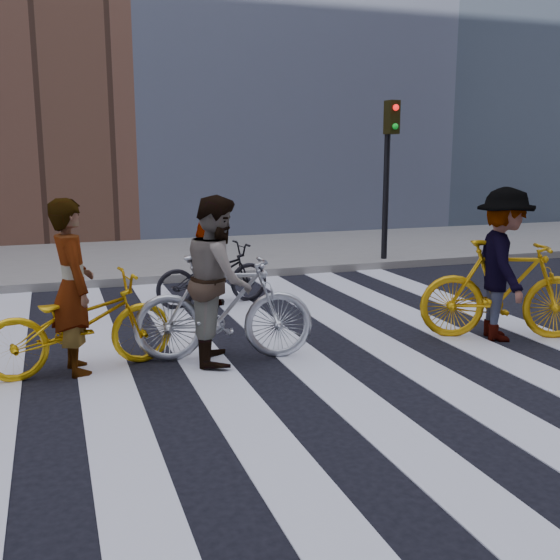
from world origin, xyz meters
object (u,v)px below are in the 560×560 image
traffic_signal (389,154)px  bike_yellow_right (504,290)px  bike_yellow_left (80,324)px  rider_left (72,287)px  bike_silver_mid (224,308)px  rider_right (503,264)px  rider_rear (209,253)px  bike_dark_rear (213,275)px  rider_mid (219,280)px

traffic_signal → bike_yellow_right: size_ratio=1.58×
bike_yellow_left → rider_left: rider_left is taller
traffic_signal → bike_yellow_right: 5.58m
bike_silver_mid → rider_right: (3.52, -0.31, 0.35)m
rider_left → rider_right: rider_right is taller
traffic_signal → rider_rear: traffic_signal is taller
bike_dark_rear → rider_right: size_ratio=0.95×
bike_yellow_left → bike_yellow_right: 5.15m
traffic_signal → rider_right: bearing=-102.8°
rider_mid → bike_yellow_right: bearing=-82.3°
traffic_signal → bike_dark_rear: traffic_signal is taller
rider_left → rider_rear: size_ratio=1.15×
bike_yellow_left → rider_rear: bearing=-48.1°
bike_yellow_right → rider_left: rider_left is taller
bike_yellow_left → bike_yellow_right: size_ratio=0.96×
traffic_signal → bike_yellow_left: size_ratio=1.64×
traffic_signal → bike_yellow_right: traffic_signal is taller
bike_yellow_left → rider_right: bearing=-104.7°
traffic_signal → bike_yellow_left: traffic_signal is taller
rider_rear → bike_yellow_right: bearing=-142.5°
bike_yellow_left → rider_left: (-0.05, 0.00, 0.41)m
bike_silver_mid → rider_right: size_ratio=1.06×
bike_dark_rear → rider_mid: (-0.57, -2.70, 0.46)m
bike_dark_rear → rider_right: bearing=-143.4°
bike_yellow_left → rider_rear: 3.28m
traffic_signal → bike_silver_mid: traffic_signal is taller
bike_yellow_right → rider_left: (-5.18, 0.44, 0.31)m
bike_dark_rear → rider_rear: bearing=81.6°
bike_silver_mid → rider_mid: bearing=102.6°
rider_rear → bike_dark_rear: bearing=-98.4°
rider_right → traffic_signal: bearing=9.5°
rider_rear → rider_left: bearing=132.6°
traffic_signal → bike_yellow_left: (-6.26, -4.77, -1.75)m
bike_yellow_left → bike_dark_rear: size_ratio=1.11×
bike_yellow_right → bike_dark_rear: bike_yellow_right is taller
bike_yellow_right → bike_dark_rear: 4.29m
bike_yellow_left → bike_silver_mid: bearing=-104.4°
rider_right → bike_yellow_right: bearing=-67.7°
bike_dark_rear → rider_left: size_ratio=0.97×
rider_mid → rider_rear: rider_mid is taller
bike_yellow_left → bike_dark_rear: bike_yellow_left is taller
rider_rear → rider_right: bearing=-143.0°
bike_silver_mid → bike_dark_rear: 2.75m
rider_rear → traffic_signal: bearing=-70.9°
rider_mid → bike_yellow_left: bearing=97.7°
rider_mid → traffic_signal: bearing=-31.6°
bike_yellow_left → bike_dark_rear: bearing=-48.8°
bike_yellow_left → bike_silver_mid: (1.56, -0.13, 0.08)m
bike_yellow_left → rider_mid: bearing=-104.6°
bike_silver_mid → bike_yellow_right: bike_yellow_right is taller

